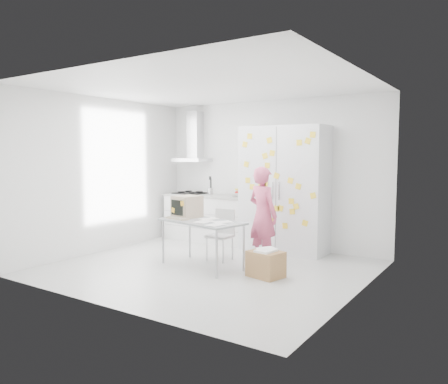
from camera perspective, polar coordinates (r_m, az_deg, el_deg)
The scene contains 10 objects.
floor at distance 6.70m, azimuth -2.11°, elevation -9.98°, with size 4.50×4.00×0.02m, color silver.
walls at distance 7.08m, azimuth 1.25°, elevation 2.00°, with size 4.52×4.01×2.70m.
ceiling at distance 6.54m, azimuth -2.18°, elevation 13.60°, with size 4.50×4.00×0.02m, color white.
counter_run at distance 8.64m, azimuth -2.02°, elevation -3.32°, with size 1.84×0.63×1.28m.
range_hood at distance 8.93m, azimuth -3.91°, elevation 6.51°, with size 0.70×0.48×1.01m.
tall_cabinet at distance 7.71m, azimuth 7.88°, elevation 0.34°, with size 1.50×0.68×2.20m.
person at distance 6.90m, azimuth 5.08°, elevation -3.01°, with size 0.56×0.36×1.52m, color #D65378.
desk at distance 6.83m, azimuth -4.20°, elevation -2.74°, with size 1.43×0.92×1.06m.
chair at distance 7.12m, azimuth -0.29°, elevation -5.15°, with size 0.39×0.39×0.82m.
cardboard_box at distance 6.22m, azimuth 5.48°, elevation -9.29°, with size 0.52×0.46×0.40m.
Camera 1 is at (3.77, -5.26, 1.72)m, focal length 35.00 mm.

